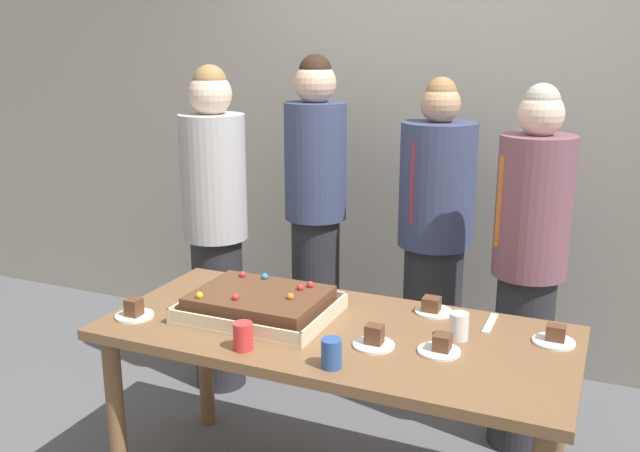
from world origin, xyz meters
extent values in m
cube|color=#9E998E|center=(0.00, 1.60, 1.50)|extent=(8.00, 0.12, 3.00)
cube|color=brown|center=(0.00, 0.00, 0.74)|extent=(1.77, 0.80, 0.04)
cylinder|color=brown|center=(-0.80, -0.32, 0.36)|extent=(0.07, 0.07, 0.72)
cylinder|color=brown|center=(-0.80, 0.32, 0.36)|extent=(0.07, 0.07, 0.72)
cylinder|color=brown|center=(0.80, 0.32, 0.36)|extent=(0.07, 0.07, 0.72)
cube|color=beige|center=(-0.32, 0.00, 0.77)|extent=(0.57, 0.45, 0.01)
cube|color=beige|center=(-0.32, -0.22, 0.80)|extent=(0.57, 0.01, 0.05)
cube|color=beige|center=(-0.32, 0.22, 0.80)|extent=(0.57, 0.01, 0.05)
cube|color=beige|center=(-0.60, 0.00, 0.80)|extent=(0.01, 0.45, 0.05)
cube|color=beige|center=(-0.04, 0.00, 0.80)|extent=(0.01, 0.45, 0.05)
cube|color=brown|center=(-0.32, 0.00, 0.82)|extent=(0.50, 0.38, 0.09)
sphere|color=#2D84E0|center=(-0.38, 0.15, 0.87)|extent=(0.03, 0.03, 0.03)
sphere|color=red|center=(-0.19, 0.09, 0.87)|extent=(0.03, 0.03, 0.03)
sphere|color=orange|center=(-0.18, -0.02, 0.87)|extent=(0.03, 0.03, 0.03)
sphere|color=red|center=(-0.47, 0.13, 0.87)|extent=(0.03, 0.03, 0.03)
sphere|color=yellow|center=(-0.50, -0.15, 0.87)|extent=(0.03, 0.03, 0.03)
sphere|color=red|center=(-0.37, -0.11, 0.87)|extent=(0.03, 0.03, 0.03)
sphere|color=red|center=(-0.16, 0.13, 0.87)|extent=(0.03, 0.03, 0.03)
cylinder|color=white|center=(-0.77, -0.21, 0.77)|extent=(0.15, 0.15, 0.01)
cube|color=brown|center=(-0.76, -0.22, 0.81)|extent=(0.05, 0.06, 0.07)
cylinder|color=white|center=(0.19, -0.09, 0.77)|extent=(0.15, 0.15, 0.01)
cube|color=brown|center=(0.19, -0.09, 0.81)|extent=(0.06, 0.05, 0.07)
cylinder|color=white|center=(0.41, -0.05, 0.77)|extent=(0.15, 0.15, 0.01)
cube|color=brown|center=(0.42, -0.04, 0.80)|extent=(0.06, 0.06, 0.06)
cylinder|color=white|center=(0.77, 0.19, 0.77)|extent=(0.15, 0.15, 0.01)
cube|color=brown|center=(0.77, 0.20, 0.80)|extent=(0.07, 0.05, 0.06)
cylinder|color=white|center=(0.30, 0.30, 0.77)|extent=(0.15, 0.15, 0.01)
cube|color=brown|center=(0.29, 0.30, 0.80)|extent=(0.07, 0.06, 0.06)
cylinder|color=white|center=(0.45, 0.09, 0.81)|extent=(0.07, 0.07, 0.10)
cylinder|color=#2D5199|center=(0.11, -0.30, 0.81)|extent=(0.07, 0.07, 0.10)
cylinder|color=red|center=(-0.23, -0.30, 0.81)|extent=(0.07, 0.07, 0.10)
cube|color=silver|center=(0.53, 0.27, 0.77)|extent=(0.03, 0.20, 0.01)
cylinder|color=#28282D|center=(0.60, 0.75, 0.41)|extent=(0.25, 0.25, 0.83)
cylinder|color=#7A4C5B|center=(0.60, 0.75, 1.13)|extent=(0.32, 0.32, 0.61)
cube|color=orange|center=(0.49, 0.65, 1.16)|extent=(0.04, 0.02, 0.39)
sphere|color=beige|center=(0.60, 0.75, 1.52)|extent=(0.19, 0.19, 0.19)
sphere|color=#B2A899|center=(0.60, 0.75, 1.58)|extent=(0.15, 0.15, 0.15)
cylinder|color=#28282D|center=(-0.54, 1.04, 0.45)|extent=(0.26, 0.26, 0.90)
cylinder|color=#384266|center=(-0.54, 1.04, 1.20)|extent=(0.33, 0.33, 0.61)
sphere|color=beige|center=(-0.54, 1.04, 1.61)|extent=(0.22, 0.22, 0.22)
sphere|color=black|center=(-0.54, 1.04, 1.67)|extent=(0.17, 0.17, 0.17)
cylinder|color=#28282D|center=(0.10, 1.08, 0.41)|extent=(0.30, 0.30, 0.82)
cylinder|color=#384266|center=(0.10, 1.08, 1.12)|extent=(0.38, 0.38, 0.62)
cube|color=maroon|center=(0.04, 0.91, 1.16)|extent=(0.04, 0.02, 0.40)
sphere|color=tan|center=(0.10, 1.08, 1.52)|extent=(0.19, 0.19, 0.19)
sphere|color=olive|center=(0.10, 1.08, 1.57)|extent=(0.15, 0.15, 0.15)
cylinder|color=#28282D|center=(-0.96, 0.71, 0.41)|extent=(0.27, 0.27, 0.83)
cylinder|color=#B2B2B7|center=(-0.96, 0.71, 1.15)|extent=(0.33, 0.33, 0.64)
sphere|color=beige|center=(-0.96, 0.71, 1.56)|extent=(0.22, 0.22, 0.22)
sphere|color=olive|center=(-0.96, 0.71, 1.62)|extent=(0.17, 0.17, 0.17)
camera|label=1|loc=(0.92, -2.25, 1.81)|focal=38.96mm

